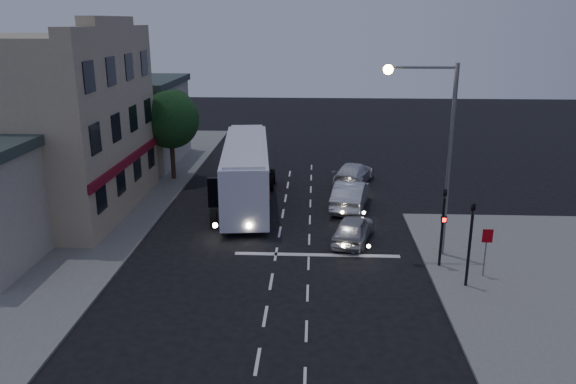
# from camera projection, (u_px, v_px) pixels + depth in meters

# --- Properties ---
(ground) EXTENTS (120.00, 120.00, 0.00)m
(ground) POSITION_uv_depth(u_px,v_px,m) (273.00, 272.00, 25.38)
(ground) COLOR black
(sidewalk_far) EXTENTS (12.00, 50.00, 0.12)m
(sidewalk_far) POSITION_uv_depth(u_px,v_px,m) (67.00, 209.00, 33.60)
(sidewalk_far) COLOR slate
(sidewalk_far) RESTS_ON ground
(road_markings) EXTENTS (8.00, 30.55, 0.01)m
(road_markings) POSITION_uv_depth(u_px,v_px,m) (303.00, 244.00, 28.48)
(road_markings) COLOR silver
(road_markings) RESTS_ON ground
(tour_bus) EXTENTS (3.85, 12.66, 3.82)m
(tour_bus) POSITION_uv_depth(u_px,v_px,m) (246.00, 171.00, 34.45)
(tour_bus) COLOR white
(tour_bus) RESTS_ON ground
(car_suv) EXTENTS (2.64, 4.38, 1.40)m
(car_suv) POSITION_uv_depth(u_px,v_px,m) (353.00, 229.00, 28.63)
(car_suv) COLOR #B9B9B9
(car_suv) RESTS_ON ground
(car_sedan_a) EXTENTS (2.71, 5.34, 1.68)m
(car_sedan_a) POSITION_uv_depth(u_px,v_px,m) (350.00, 195.00, 33.76)
(car_sedan_a) COLOR silver
(car_sedan_a) RESTS_ON ground
(car_sedan_b) EXTENTS (3.47, 5.34, 1.44)m
(car_sedan_b) POSITION_uv_depth(u_px,v_px,m) (354.00, 173.00, 39.02)
(car_sedan_b) COLOR silver
(car_sedan_b) RESTS_ON ground
(traffic_signal_main) EXTENTS (0.25, 0.35, 4.10)m
(traffic_signal_main) POSITION_uv_depth(u_px,v_px,m) (443.00, 218.00, 25.06)
(traffic_signal_main) COLOR black
(traffic_signal_main) RESTS_ON sidewalk_near
(traffic_signal_side) EXTENTS (0.18, 0.15, 4.10)m
(traffic_signal_side) POSITION_uv_depth(u_px,v_px,m) (471.00, 235.00, 23.14)
(traffic_signal_side) COLOR black
(traffic_signal_side) RESTS_ON sidewalk_near
(regulatory_sign) EXTENTS (0.45, 0.12, 2.20)m
(regulatory_sign) POSITION_uv_depth(u_px,v_px,m) (486.00, 245.00, 24.26)
(regulatory_sign) COLOR slate
(regulatory_sign) RESTS_ON sidewalk_near
(streetlight) EXTENTS (3.32, 0.44, 9.00)m
(streetlight) POSITION_uv_depth(u_px,v_px,m) (437.00, 139.00, 25.47)
(streetlight) COLOR slate
(streetlight) RESTS_ON sidewalk_near
(main_building) EXTENTS (10.12, 12.00, 11.00)m
(main_building) POSITION_uv_depth(u_px,v_px,m) (40.00, 125.00, 32.15)
(main_building) COLOR tan
(main_building) RESTS_ON sidewalk_far
(low_building_north) EXTENTS (9.40, 9.40, 6.50)m
(low_building_north) POSITION_uv_depth(u_px,v_px,m) (120.00, 120.00, 44.11)
(low_building_north) COLOR #A09A93
(low_building_north) RESTS_ON sidewalk_far
(street_tree) EXTENTS (4.00, 4.00, 6.20)m
(street_tree) POSITION_uv_depth(u_px,v_px,m) (170.00, 117.00, 38.79)
(street_tree) COLOR black
(street_tree) RESTS_ON sidewalk_far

